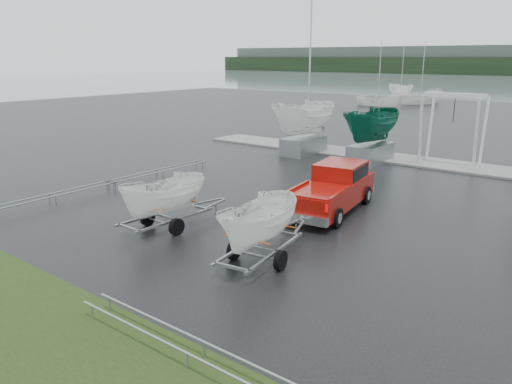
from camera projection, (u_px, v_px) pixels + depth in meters
name	position (u px, v px, depth m)	size (l,w,h in m)	color
ground_plane	(293.00, 214.00, 19.80)	(120.00, 120.00, 0.00)	black
grass_verge	(25.00, 330.00, 11.43)	(40.00, 40.00, 0.00)	black
dock	(415.00, 161.00, 29.68)	(30.00, 3.00, 0.12)	gray
pickup_truck	(334.00, 187.00, 20.20)	(2.70, 5.76, 1.84)	maroon
trailer_hitched	(260.00, 186.00, 14.56)	(1.85, 3.74, 4.38)	gray
trailer_parked	(163.00, 166.00, 17.55)	(1.80, 3.63, 4.25)	gray
boat_hoist	(453.00, 119.00, 27.82)	(3.30, 2.18, 4.12)	silver
keelboat_0	(305.00, 97.00, 31.13)	(2.29, 3.20, 10.46)	gray
keelboat_1	(373.00, 107.00, 28.68)	(2.09, 3.20, 6.65)	gray
mast_rack_0	(159.00, 171.00, 25.82)	(0.56, 6.50, 0.06)	gray
mast_rack_1	(52.00, 195.00, 21.25)	(0.56, 6.50, 0.06)	gray
mast_rack_2	(196.00, 348.00, 10.11)	(7.00, 0.56, 0.06)	gray
moored_boat_0	(378.00, 106.00, 63.45)	(2.35, 2.29, 10.92)	white
moored_boat_1	(420.00, 104.00, 66.42)	(3.76, 3.80, 11.77)	white
moored_boat_4	(401.00, 94.00, 83.77)	(3.87, 3.87, 11.59)	white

